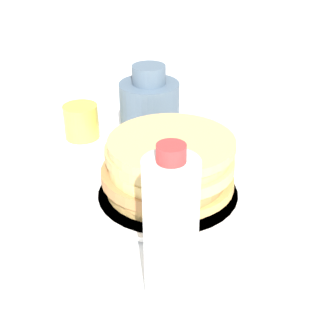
% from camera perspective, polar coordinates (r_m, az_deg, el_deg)
% --- Properties ---
extents(ground_plane, '(4.00, 4.00, 0.00)m').
position_cam_1_polar(ground_plane, '(0.70, 0.16, -4.58)').
color(ground_plane, white).
extents(plate, '(0.23, 0.23, 0.01)m').
position_cam_1_polar(plate, '(0.72, 0.00, -3.24)').
color(plate, white).
rests_on(plate, ground_plane).
extents(pancake_stack, '(0.20, 0.20, 0.09)m').
position_cam_1_polar(pancake_stack, '(0.69, 0.10, 0.24)').
color(pancake_stack, tan).
rests_on(pancake_stack, plate).
extents(juice_glass, '(0.06, 0.06, 0.06)m').
position_cam_1_polar(juice_glass, '(0.90, -10.52, 5.58)').
color(juice_glass, yellow).
rests_on(juice_glass, ground_plane).
extents(cream_jug, '(0.11, 0.11, 0.15)m').
position_cam_1_polar(cream_jug, '(0.86, -2.26, 7.03)').
color(cream_jug, '#4C6075').
rests_on(cream_jug, ground_plane).
extents(water_bottle_near, '(0.06, 0.06, 0.20)m').
position_cam_1_polar(water_bottle_near, '(0.51, 0.36, -7.77)').
color(water_bottle_near, silver).
rests_on(water_bottle_near, ground_plane).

